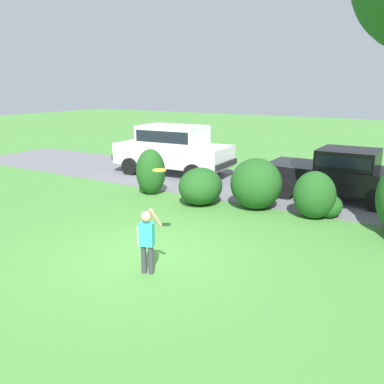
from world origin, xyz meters
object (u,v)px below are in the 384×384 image
at_px(parked_sedan, 340,172).
at_px(frisbee, 159,170).
at_px(child_thrower, 147,237).
at_px(parked_suv, 173,147).

xyz_separation_m(parked_sedan, frisbee, (-2.24, -6.23, 0.88)).
bearing_deg(child_thrower, parked_sedan, 76.84).
distance_m(parked_sedan, parked_suv, 6.42).
xyz_separation_m(parked_suv, frisbee, (4.18, -6.51, 0.65)).
bearing_deg(frisbee, child_thrower, -65.17).
height_order(child_thrower, frisbee, frisbee).
bearing_deg(frisbee, parked_sedan, 70.27).
bearing_deg(parked_sedan, parked_suv, 177.56).
bearing_deg(parked_suv, child_thrower, -58.39).
relative_size(parked_sedan, child_thrower, 3.44).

